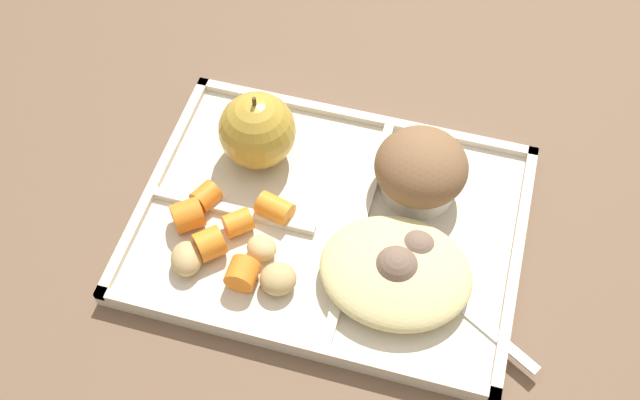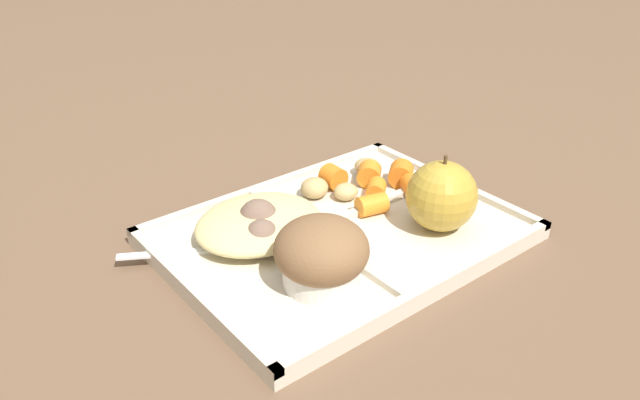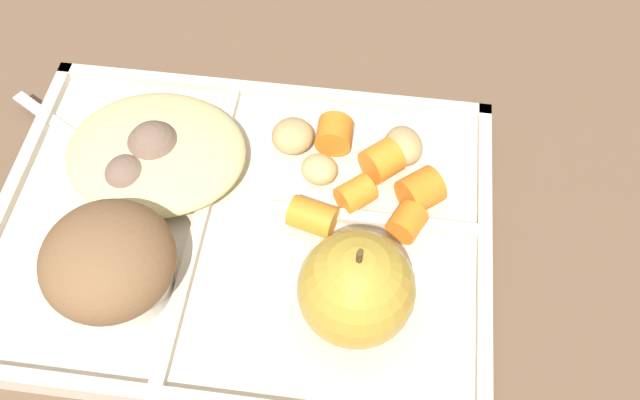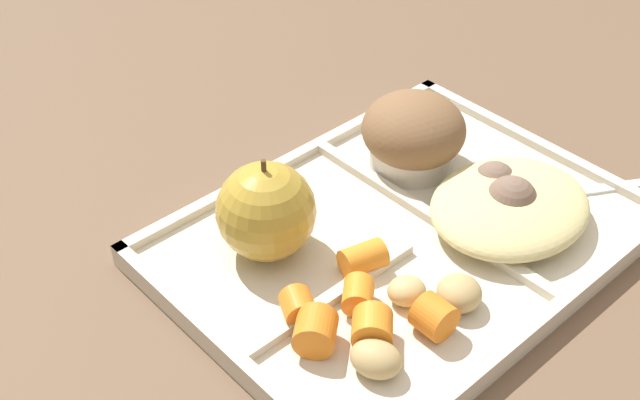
{
  "view_description": "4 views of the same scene",
  "coord_description": "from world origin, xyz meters",
  "px_view_note": "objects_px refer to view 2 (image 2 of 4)",
  "views": [
    {
      "loc": [
        0.09,
        -0.37,
        0.61
      ],
      "look_at": [
        -0.01,
        0.01,
        0.03
      ],
      "focal_mm": 44.17,
      "sensor_mm": 36.0,
      "label": 1
    },
    {
      "loc": [
        0.36,
        0.42,
        0.35
      ],
      "look_at": [
        0.01,
        -0.02,
        0.05
      ],
      "focal_mm": 35.95,
      "sensor_mm": 36.0,
      "label": 2
    },
    {
      "loc": [
        -0.09,
        0.24,
        0.43
      ],
      "look_at": [
        -0.05,
        -0.01,
        0.05
      ],
      "focal_mm": 39.28,
      "sensor_mm": 36.0,
      "label": 3
    },
    {
      "loc": [
        -0.36,
        -0.3,
        0.42
      ],
      "look_at": [
        -0.04,
        0.05,
        0.03
      ],
      "focal_mm": 46.7,
      "sensor_mm": 36.0,
      "label": 4
    }
  ],
  "objects_px": {
    "green_apple": "(442,196)",
    "lunch_tray": "(341,236)",
    "bran_muffin": "(321,254)",
    "plastic_fork": "(216,250)"
  },
  "relations": [
    {
      "from": "green_apple",
      "to": "bran_muffin",
      "type": "distance_m",
      "value": 0.15
    },
    {
      "from": "bran_muffin",
      "to": "plastic_fork",
      "type": "distance_m",
      "value": 0.12
    },
    {
      "from": "lunch_tray",
      "to": "plastic_fork",
      "type": "relative_size",
      "value": 2.34
    },
    {
      "from": "green_apple",
      "to": "bran_muffin",
      "type": "bearing_deg",
      "value": 0.0
    },
    {
      "from": "bran_muffin",
      "to": "plastic_fork",
      "type": "xyz_separation_m",
      "value": [
        0.05,
        -0.1,
        -0.03
      ]
    },
    {
      "from": "plastic_fork",
      "to": "bran_muffin",
      "type": "bearing_deg",
      "value": 114.98
    },
    {
      "from": "green_apple",
      "to": "lunch_tray",
      "type": "bearing_deg",
      "value": -33.39
    },
    {
      "from": "lunch_tray",
      "to": "bran_muffin",
      "type": "xyz_separation_m",
      "value": [
        0.07,
        0.06,
        0.03
      ]
    },
    {
      "from": "lunch_tray",
      "to": "bran_muffin",
      "type": "height_order",
      "value": "bran_muffin"
    },
    {
      "from": "bran_muffin",
      "to": "lunch_tray",
      "type": "bearing_deg",
      "value": -141.42
    }
  ]
}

